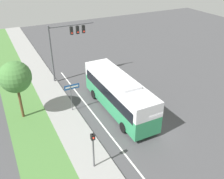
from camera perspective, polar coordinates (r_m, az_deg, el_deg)
ground_plane at (r=22.52m, az=8.97°, el=-8.98°), size 80.00×80.00×0.00m
sidewalk at (r=20.18m, az=-6.01°, el=-13.87°), size 2.80×80.00×0.12m
grass_verge at (r=19.66m, az=-15.06°, el=-16.41°), size 3.60×80.00×0.10m
lane_divider_near at (r=20.99m, az=0.74°, el=-11.85°), size 0.14×30.00×0.01m
bus at (r=23.70m, az=1.52°, el=-0.72°), size 2.74×10.31×3.63m
signal_gantry at (r=29.29m, az=-10.58°, el=11.05°), size 5.37×0.41×6.76m
pedestrian_signal at (r=17.59m, az=-4.32°, el=-12.63°), size 0.28×0.34×3.05m
street_sign at (r=23.85m, az=-9.22°, el=-0.57°), size 1.47×0.08×2.93m
roadside_tree at (r=23.09m, az=-21.23°, el=2.66°), size 2.79×2.79×5.55m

